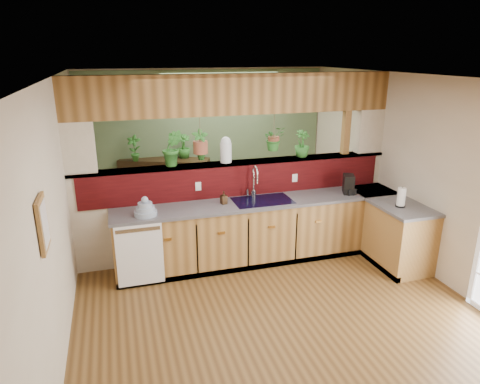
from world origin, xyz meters
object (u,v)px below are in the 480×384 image
object	(u,v)px
coffee_maker	(349,185)
glass_jar	(226,150)
soap_dispenser	(224,198)
shelving_console	(166,187)
dish_stack	(145,210)
paper_towel	(401,198)
faucet	(254,180)

from	to	relation	value
coffee_maker	glass_jar	xyz separation A→B (m)	(-1.74, 0.43, 0.55)
glass_jar	soap_dispenser	bearing A→B (deg)	-110.07
coffee_maker	shelving_console	size ratio (longest dim) A/B	0.17
coffee_maker	shelving_console	bearing A→B (deg)	158.88
coffee_maker	dish_stack	bearing A→B (deg)	-155.71
paper_towel	glass_jar	size ratio (longest dim) A/B	0.77
faucet	shelving_console	size ratio (longest dim) A/B	0.29
dish_stack	glass_jar	bearing A→B (deg)	22.40
dish_stack	glass_jar	xyz separation A→B (m)	(1.19, 0.49, 0.59)
paper_towel	glass_jar	distance (m)	2.46
faucet	glass_jar	world-z (taller)	glass_jar
faucet	soap_dispenser	distance (m)	0.52
glass_jar	shelving_console	bearing A→B (deg)	109.04
dish_stack	glass_jar	size ratio (longest dim) A/B	0.79
shelving_console	dish_stack	bearing A→B (deg)	-80.15
coffee_maker	paper_towel	distance (m)	0.80
faucet	dish_stack	world-z (taller)	faucet
faucet	coffee_maker	world-z (taller)	faucet
dish_stack	coffee_maker	distance (m)	2.92
paper_towel	shelving_console	distance (m)	4.14
soap_dispenser	shelving_console	size ratio (longest dim) A/B	0.11
paper_towel	shelving_console	bearing A→B (deg)	132.41
soap_dispenser	shelving_console	xyz separation A→B (m)	(-0.53, 2.25, -0.49)
faucet	shelving_console	world-z (taller)	faucet
soap_dispenser	paper_towel	bearing A→B (deg)	-19.29
faucet	soap_dispenser	xyz separation A→B (m)	(-0.48, -0.13, -0.17)
soap_dispenser	coffee_maker	size ratio (longest dim) A/B	0.65
coffee_maker	glass_jar	size ratio (longest dim) A/B	0.75
dish_stack	paper_towel	bearing A→B (deg)	-11.02
paper_towel	shelving_console	world-z (taller)	paper_towel
soap_dispenser	glass_jar	bearing A→B (deg)	69.93
dish_stack	glass_jar	distance (m)	1.41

